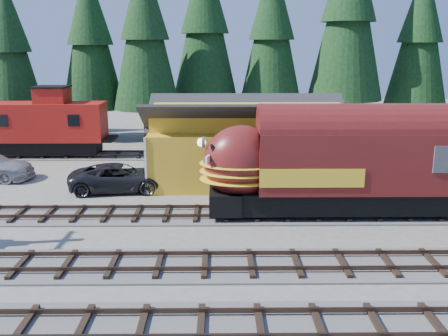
{
  "coord_description": "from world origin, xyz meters",
  "views": [
    {
      "loc": [
        -1.83,
        -20.05,
        8.45
      ],
      "look_at": [
        -1.59,
        4.0,
        2.5
      ],
      "focal_mm": 40.0,
      "sensor_mm": 36.0,
      "label": 1
    }
  ],
  "objects_px": {
    "caboose": "(42,125)",
    "pickup_truck_a": "(119,178)",
    "locomotive": "(353,167)",
    "depot": "(248,136)"
  },
  "relations": [
    {
      "from": "caboose",
      "to": "pickup_truck_a",
      "type": "height_order",
      "value": "caboose"
    },
    {
      "from": "caboose",
      "to": "pickup_truck_a",
      "type": "xyz_separation_m",
      "value": [
        7.65,
        -9.48,
        -1.68
      ]
    },
    {
      "from": "locomotive",
      "to": "pickup_truck_a",
      "type": "bearing_deg",
      "value": 160.24
    },
    {
      "from": "depot",
      "to": "caboose",
      "type": "bearing_deg",
      "value": 154.02
    },
    {
      "from": "locomotive",
      "to": "pickup_truck_a",
      "type": "relative_size",
      "value": 2.72
    },
    {
      "from": "caboose",
      "to": "pickup_truck_a",
      "type": "distance_m",
      "value": 12.3
    },
    {
      "from": "locomotive",
      "to": "pickup_truck_a",
      "type": "xyz_separation_m",
      "value": [
        -12.58,
        4.52,
        -1.71
      ]
    },
    {
      "from": "pickup_truck_a",
      "to": "caboose",
      "type": "bearing_deg",
      "value": 32.71
    },
    {
      "from": "locomotive",
      "to": "caboose",
      "type": "bearing_deg",
      "value": 145.33
    },
    {
      "from": "pickup_truck_a",
      "to": "locomotive",
      "type": "bearing_deg",
      "value": -115.97
    }
  ]
}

